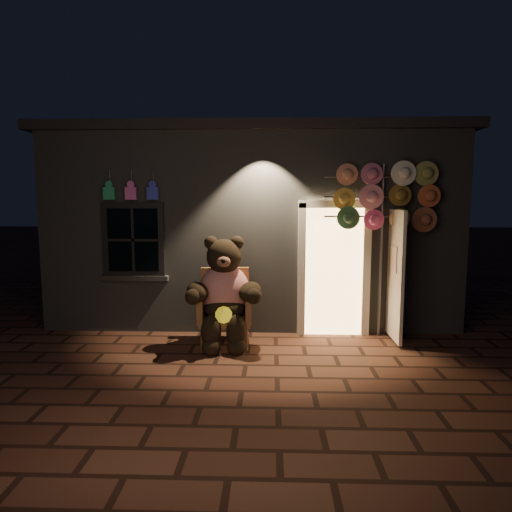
{
  "coord_description": "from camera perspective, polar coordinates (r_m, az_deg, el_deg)",
  "views": [
    {
      "loc": [
        0.34,
        -5.87,
        2.22
      ],
      "look_at": [
        0.11,
        1.0,
        1.35
      ],
      "focal_mm": 32.0,
      "sensor_mm": 36.0,
      "label": 1
    }
  ],
  "objects": [
    {
      "name": "shop_building",
      "position": [
        9.88,
        -0.04,
        4.4
      ],
      "size": [
        7.3,
        5.95,
        3.51
      ],
      "color": "slate",
      "rests_on": "ground"
    },
    {
      "name": "hat_rack",
      "position": [
        7.36,
        15.92,
        6.93
      ],
      "size": [
        1.73,
        0.22,
        2.78
      ],
      "color": "#59595E",
      "rests_on": "ground"
    },
    {
      "name": "teddy_bear",
      "position": [
        6.85,
        -4.0,
        -4.66
      ],
      "size": [
        1.23,
        0.98,
        1.69
      ],
      "rotation": [
        0.0,
        0.0,
        0.07
      ],
      "color": "red",
      "rests_on": "ground"
    },
    {
      "name": "wicker_armchair",
      "position": [
        7.05,
        -3.92,
        -6.34
      ],
      "size": [
        0.84,
        0.76,
        1.14
      ],
      "rotation": [
        0.0,
        0.0,
        0.07
      ],
      "color": "brown",
      "rests_on": "ground"
    },
    {
      "name": "ground",
      "position": [
        6.29,
        -1.31,
        -13.47
      ],
      "size": [
        60.0,
        60.0,
        0.0
      ],
      "primitive_type": "plane",
      "color": "brown",
      "rests_on": "ground"
    }
  ]
}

